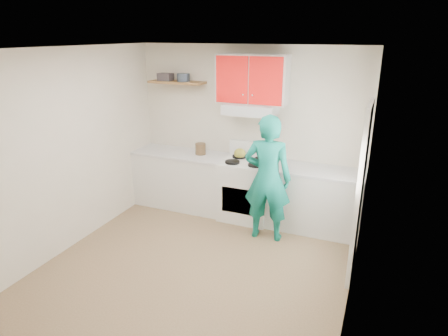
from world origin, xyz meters
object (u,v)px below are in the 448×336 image
at_px(crock, 201,150).
at_px(person, 268,178).
at_px(stove, 247,190).
at_px(tin, 183,77).
at_px(kettle, 240,153).

distance_m(crock, person, 1.39).
xyz_separation_m(stove, tin, (-1.12, 0.15, 1.64)).
distance_m(stove, kettle, 0.57).
height_order(stove, kettle, kettle).
distance_m(tin, crock, 1.15).
bearing_deg(kettle, person, -62.49).
xyz_separation_m(tin, person, (1.59, -0.64, -1.21)).
bearing_deg(stove, kettle, 144.25).
xyz_separation_m(tin, crock, (0.32, -0.09, -1.10)).
xyz_separation_m(crock, person, (1.27, -0.55, -0.12)).
xyz_separation_m(stove, crock, (-0.81, 0.06, 0.54)).
relative_size(stove, tin, 4.59).
xyz_separation_m(kettle, crock, (-0.64, -0.06, 0.00)).
bearing_deg(crock, person, -23.41).
relative_size(tin, person, 0.11).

